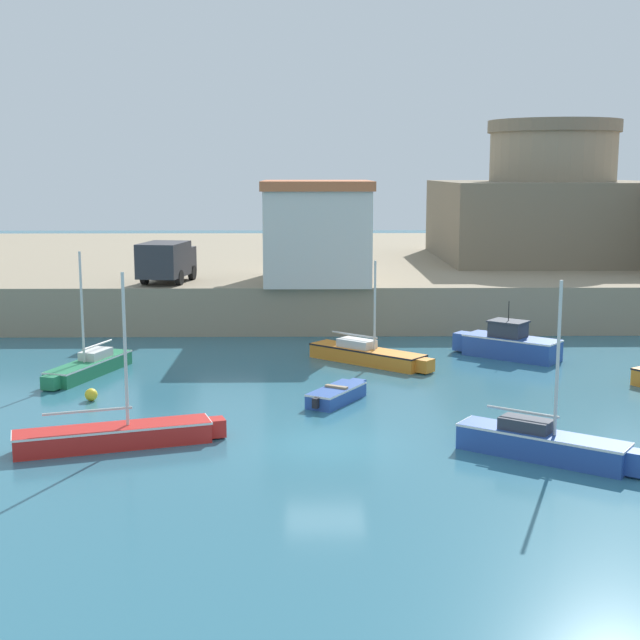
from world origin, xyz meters
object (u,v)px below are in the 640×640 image
(sailboat_green_2, at_px, (89,366))
(harbor_shed_far_end, at_px, (317,231))
(dinghy_blue_0, at_px, (338,394))
(fortress, at_px, (551,209))
(sailboat_red_5, at_px, (117,434))
(mooring_buoy, at_px, (91,395))
(truck_on_quay, at_px, (167,260))
(sailboat_orange_4, at_px, (368,354))
(motorboat_blue_7, at_px, (508,344))
(sailboat_blue_1, at_px, (544,443))

(sailboat_green_2, relative_size, harbor_shed_far_end, 0.76)
(dinghy_blue_0, height_order, sailboat_green_2, sailboat_green_2)
(fortress, relative_size, harbor_shed_far_end, 2.04)
(sailboat_red_5, relative_size, harbor_shed_far_end, 0.89)
(dinghy_blue_0, bearing_deg, mooring_buoy, 178.40)
(fortress, relative_size, truck_on_quay, 3.25)
(sailboat_green_2, height_order, sailboat_orange_4, sailboat_green_2)
(sailboat_green_2, bearing_deg, sailboat_orange_4, 10.32)
(sailboat_green_2, xyz_separation_m, mooring_buoy, (1.08, -4.20, -0.17))
(sailboat_orange_4, relative_size, harbor_shed_far_end, 0.73)
(sailboat_green_2, height_order, fortress, fortress)
(motorboat_blue_7, relative_size, mooring_buoy, 9.86)
(sailboat_orange_4, relative_size, mooring_buoy, 11.30)
(sailboat_red_5, bearing_deg, sailboat_blue_1, -6.17)
(sailboat_orange_4, distance_m, motorboat_blue_7, 6.65)
(sailboat_blue_1, bearing_deg, motorboat_blue_7, 81.40)
(motorboat_blue_7, relative_size, fortress, 0.31)
(motorboat_blue_7, distance_m, mooring_buoy, 18.90)
(sailboat_green_2, bearing_deg, fortress, 42.81)
(sailboat_red_5, distance_m, fortress, 40.82)
(mooring_buoy, bearing_deg, sailboat_red_5, -68.96)
(sailboat_orange_4, bearing_deg, harbor_shed_far_end, 102.67)
(sailboat_green_2, bearing_deg, harbor_shed_far_end, 50.36)
(harbor_shed_far_end, relative_size, truck_on_quay, 1.60)
(sailboat_red_5, height_order, fortress, fortress)
(sailboat_green_2, bearing_deg, mooring_buoy, -75.51)
(mooring_buoy, height_order, fortress, fortress)
(motorboat_blue_7, height_order, harbor_shed_far_end, harbor_shed_far_end)
(sailboat_blue_1, height_order, sailboat_orange_4, sailboat_blue_1)
(sailboat_green_2, distance_m, truck_on_quay, 11.67)
(dinghy_blue_0, bearing_deg, harbor_shed_far_end, 92.03)
(harbor_shed_far_end, height_order, truck_on_quay, harbor_shed_far_end)
(fortress, bearing_deg, motorboat_blue_7, -109.62)
(motorboat_blue_7, bearing_deg, harbor_shed_far_end, 135.96)
(dinghy_blue_0, height_order, harbor_shed_far_end, harbor_shed_far_end)
(sailboat_red_5, distance_m, truck_on_quay, 21.18)
(dinghy_blue_0, distance_m, motorboat_blue_7, 11.26)
(sailboat_blue_1, distance_m, sailboat_green_2, 19.71)
(sailboat_blue_1, xyz_separation_m, sailboat_orange_4, (-4.34, 13.36, -0.08))
(sailboat_green_2, xyz_separation_m, fortress, (25.72, 23.83, 5.46))
(mooring_buoy, bearing_deg, harbor_shed_far_end, 61.54)
(motorboat_blue_7, distance_m, fortress, 22.38)
(harbor_shed_far_end, bearing_deg, sailboat_red_5, -106.76)
(sailboat_blue_1, distance_m, fortress, 36.69)
(mooring_buoy, bearing_deg, sailboat_green_2, 104.49)
(mooring_buoy, distance_m, harbor_shed_far_end, 18.81)
(sailboat_green_2, xyz_separation_m, sailboat_orange_4, (11.88, 2.16, 0.00))
(dinghy_blue_0, bearing_deg, motorboat_blue_7, 43.80)
(sailboat_blue_1, height_order, sailboat_green_2, sailboat_blue_1)
(sailboat_orange_4, relative_size, motorboat_blue_7, 1.15)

